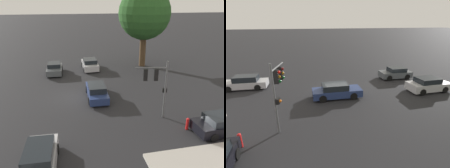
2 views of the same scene
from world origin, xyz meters
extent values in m
plane|color=black|center=(0.00, 0.00, 0.00)|extent=(300.00, 300.00, 0.00)
cylinder|color=#515456|center=(5.48, 6.67, 2.33)|extent=(0.14, 0.14, 4.66)
cylinder|color=#515456|center=(5.25, 5.50, 4.16)|extent=(0.57, 2.36, 0.10)
cube|color=black|center=(5.33, 5.89, 3.61)|extent=(0.35, 0.35, 0.90)
sphere|color=red|center=(5.14, 5.92, 3.91)|extent=(0.20, 0.20, 0.20)
sphere|color=#99660F|center=(5.14, 5.92, 3.61)|extent=(0.20, 0.20, 0.20)
sphere|color=#0F511E|center=(5.14, 5.92, 3.31)|extent=(0.20, 0.20, 0.20)
cube|color=black|center=(5.17, 5.11, 3.61)|extent=(0.35, 0.35, 0.90)
sphere|color=#590F0F|center=(4.98, 5.14, 3.91)|extent=(0.20, 0.20, 0.20)
sphere|color=#99660F|center=(4.98, 5.14, 3.61)|extent=(0.20, 0.20, 0.20)
sphere|color=#0F511E|center=(4.98, 5.14, 3.31)|extent=(0.20, 0.20, 0.20)
cube|color=black|center=(5.31, 6.70, 2.29)|extent=(0.29, 0.39, 0.35)
sphere|color=orange|center=(5.17, 6.73, 2.29)|extent=(0.18, 0.18, 0.18)
cube|color=#4C5156|center=(-7.97, -2.17, 0.54)|extent=(3.90, 1.89, 0.71)
cube|color=black|center=(-8.13, -2.17, 1.15)|extent=(2.04, 1.64, 0.49)
cylinder|color=black|center=(-6.76, -1.33, 0.34)|extent=(0.69, 0.23, 0.68)
cylinder|color=black|center=(-6.79, -3.04, 0.34)|extent=(0.69, 0.23, 0.68)
cylinder|color=black|center=(-9.16, -1.29, 0.34)|extent=(0.69, 0.23, 0.68)
cylinder|color=black|center=(-9.19, -3.01, 0.34)|extent=(0.69, 0.23, 0.68)
cube|color=#B7B7BC|center=(9.69, -2.43, 0.52)|extent=(4.64, 1.90, 0.68)
cube|color=black|center=(9.51, -2.42, 1.15)|extent=(2.44, 1.60, 0.57)
cylinder|color=black|center=(11.14, -1.69, 0.32)|extent=(0.65, 0.25, 0.64)
cylinder|color=black|center=(11.08, -3.28, 0.32)|extent=(0.65, 0.25, 0.64)
cylinder|color=black|center=(8.31, -1.57, 0.32)|extent=(0.65, 0.25, 0.64)
cylinder|color=black|center=(8.24, -3.16, 0.32)|extent=(0.65, 0.25, 0.64)
cube|color=navy|center=(0.55, 2.02, 0.52)|extent=(4.65, 1.85, 0.67)
cube|color=black|center=(0.74, 2.02, 1.13)|extent=(2.43, 1.59, 0.54)
cylinder|color=black|center=(-0.90, 1.23, 0.34)|extent=(0.69, 0.23, 0.68)
cylinder|color=black|center=(-0.86, 2.88, 0.34)|extent=(0.69, 0.23, 0.68)
cylinder|color=black|center=(1.97, 1.17, 0.34)|extent=(0.69, 0.23, 0.68)
cylinder|color=black|center=(2.00, 2.82, 0.34)|extent=(0.69, 0.23, 0.68)
cube|color=#B7B7BC|center=(-9.07, 2.50, 0.56)|extent=(4.28, 2.01, 0.76)
cube|color=black|center=(-8.90, 2.50, 1.20)|extent=(2.24, 1.73, 0.51)
cylinder|color=black|center=(-10.36, 1.57, 0.33)|extent=(0.66, 0.23, 0.66)
cylinder|color=black|center=(-10.40, 3.37, 0.33)|extent=(0.66, 0.23, 0.66)
cylinder|color=black|center=(-7.73, 1.63, 0.33)|extent=(0.66, 0.23, 0.66)
cylinder|color=black|center=(-7.77, 3.43, 0.33)|extent=(0.66, 0.23, 0.66)
cylinder|color=black|center=(7.47, 8.59, 0.30)|extent=(0.23, 0.61, 0.61)
cylinder|color=red|center=(7.50, 7.63, 0.38)|extent=(0.20, 0.20, 0.75)
sphere|color=red|center=(7.50, 7.63, 0.81)|extent=(0.22, 0.22, 0.22)
camera|label=1|loc=(19.78, -0.59, 8.76)|focal=35.00mm
camera|label=2|loc=(3.86, 17.00, 6.94)|focal=28.00mm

